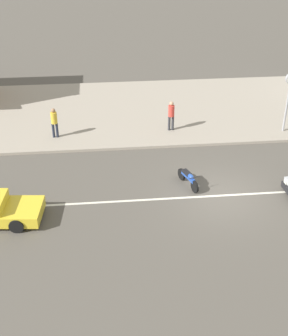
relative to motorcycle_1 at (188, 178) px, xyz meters
The scene contains 6 objects.
ground_plane 1.69m from the motorcycle_1, 36.01° to the right, with size 160.00×160.00×0.00m, color #544F47.
lane_centre_stripe 1.69m from the motorcycle_1, 36.01° to the right, with size 50.40×0.14×0.01m, color silver.
kerb_strip 8.90m from the motorcycle_1, 81.42° to the left, with size 68.00×10.00×0.15m, color #9E9384.
motorcycle_1 is the anchor object (origin of this frame).
pedestrian_near_clock 5.72m from the motorcycle_1, 89.59° to the left, with size 0.34×0.34×1.72m.
pedestrian_by_shop 8.39m from the motorcycle_1, 139.76° to the left, with size 0.34×0.34×1.70m.
Camera 1 is at (-5.18, -17.04, 11.70)m, focal length 50.00 mm.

